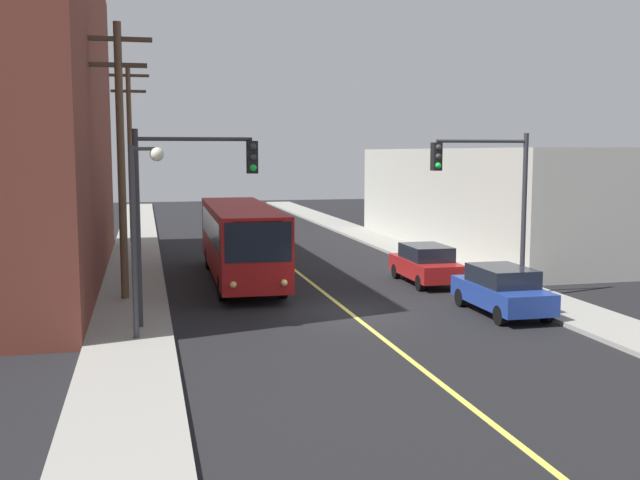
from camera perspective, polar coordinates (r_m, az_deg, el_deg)
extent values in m
plane|color=black|center=(25.67, 2.24, -5.55)|extent=(120.00, 120.00, 0.00)
cube|color=gray|center=(34.59, -13.98, -2.42)|extent=(2.50, 90.00, 0.15)
cube|color=gray|center=(37.30, 8.89, -1.65)|extent=(2.50, 90.00, 0.15)
cube|color=#D8CC4C|center=(40.11, -3.49, -1.10)|extent=(0.16, 60.00, 0.01)
cube|color=black|center=(33.10, -16.31, -0.24)|extent=(0.06, 16.62, 1.30)
cube|color=black|center=(32.88, -16.50, 5.31)|extent=(0.06, 16.62, 1.30)
cube|color=black|center=(32.98, -16.68, 10.87)|extent=(0.06, 16.62, 1.30)
cube|color=black|center=(33.38, -16.88, 16.35)|extent=(0.06, 16.62, 1.30)
cube|color=#B2B2A8|center=(44.55, 15.24, 3.10)|extent=(12.00, 23.53, 5.65)
cube|color=black|center=(42.13, 8.04, 1.41)|extent=(0.06, 16.47, 1.30)
cube|color=maroon|center=(31.88, -6.11, 0.15)|extent=(2.80, 12.05, 2.75)
cube|color=black|center=(25.92, -4.74, -0.18)|extent=(2.35, 0.13, 1.40)
cube|color=black|center=(37.75, -7.07, 2.11)|extent=(2.30, 0.13, 1.10)
cube|color=black|center=(31.72, -8.37, 1.03)|extent=(0.27, 10.20, 1.10)
cube|color=black|center=(31.98, -3.88, 1.14)|extent=(0.27, 10.20, 1.10)
cube|color=orange|center=(25.87, -4.75, 1.14)|extent=(1.79, 0.10, 0.30)
sphere|color=#F9D872|center=(26.00, -6.65, -3.41)|extent=(0.24, 0.24, 0.24)
sphere|color=#F9D872|center=(26.22, -2.76, -3.29)|extent=(0.24, 0.24, 0.24)
cylinder|color=black|center=(27.84, -7.47, -3.59)|extent=(0.32, 1.01, 1.00)
cylinder|color=black|center=(28.10, -2.89, -3.44)|extent=(0.32, 1.01, 1.00)
cylinder|color=black|center=(35.42, -8.48, -1.39)|extent=(0.32, 1.01, 1.00)
cylinder|color=black|center=(35.63, -4.87, -1.30)|extent=(0.32, 1.01, 1.00)
cube|color=navy|center=(26.00, 13.70, -4.08)|extent=(1.82, 4.41, 0.70)
cube|color=black|center=(25.88, 13.74, -2.66)|extent=(1.63, 2.47, 0.60)
cylinder|color=black|center=(24.40, 13.61, -5.62)|extent=(0.22, 0.64, 0.64)
cylinder|color=black|center=(25.16, 16.87, -5.35)|extent=(0.22, 0.64, 0.64)
cylinder|color=black|center=(27.04, 10.71, -4.34)|extent=(0.22, 0.64, 0.64)
cylinder|color=black|center=(27.73, 13.74, -4.14)|extent=(0.22, 0.64, 0.64)
cube|color=maroon|center=(31.38, 8.09, -2.12)|extent=(1.84, 4.42, 0.70)
cube|color=black|center=(31.29, 8.11, -0.94)|extent=(1.64, 2.48, 0.60)
cylinder|color=black|center=(29.77, 7.66, -3.27)|extent=(0.23, 0.64, 0.64)
cylinder|color=black|center=(30.36, 10.50, -3.13)|extent=(0.23, 0.64, 0.64)
cylinder|color=black|center=(32.56, 5.83, -2.39)|extent=(0.23, 0.64, 0.64)
cylinder|color=black|center=(33.10, 8.46, -2.28)|extent=(0.23, 0.64, 0.64)
cylinder|color=brown|center=(27.80, -14.94, 5.73)|extent=(0.28, 0.28, 9.86)
cube|color=#4C3D2D|center=(28.08, -15.22, 14.60)|extent=(2.40, 0.16, 0.16)
cube|color=#4C3D2D|center=(27.97, -15.16, 12.78)|extent=(2.00, 0.16, 0.16)
cylinder|color=brown|center=(45.35, -14.29, 6.33)|extent=(0.28, 0.28, 10.32)
cube|color=#4C3D2D|center=(45.56, -14.46, 12.08)|extent=(2.40, 0.16, 0.16)
cube|color=#4C3D2D|center=(45.49, -14.43, 10.95)|extent=(2.00, 0.16, 0.16)
cylinder|color=#2D2D33|center=(23.13, -13.76, 0.81)|extent=(0.18, 0.18, 6.00)
cylinder|color=#2D2D33|center=(23.07, -9.56, 7.61)|extent=(3.50, 0.12, 0.12)
cube|color=black|center=(23.24, -5.20, 6.32)|extent=(0.32, 0.36, 1.00)
sphere|color=#2D2D2D|center=(23.06, -5.14, 7.11)|extent=(0.22, 0.22, 0.22)
sphere|color=#2D2D2D|center=(23.06, -5.13, 6.31)|extent=(0.22, 0.22, 0.22)
sphere|color=green|center=(23.06, -5.13, 5.52)|extent=(0.22, 0.22, 0.22)
cylinder|color=#2D2D33|center=(28.65, 15.30, 1.87)|extent=(0.18, 0.18, 6.00)
cylinder|color=#2D2D33|center=(27.76, 12.28, 7.39)|extent=(3.50, 0.12, 0.12)
cube|color=black|center=(27.05, 8.88, 6.32)|extent=(0.32, 0.36, 1.00)
sphere|color=#2D2D2D|center=(26.88, 9.04, 6.99)|extent=(0.22, 0.22, 0.22)
sphere|color=#2D2D2D|center=(26.88, 9.03, 6.31)|extent=(0.22, 0.22, 0.22)
sphere|color=green|center=(26.88, 9.02, 5.63)|extent=(0.22, 0.22, 0.22)
cylinder|color=#38383D|center=(21.77, -14.03, -0.22)|extent=(0.16, 0.16, 5.50)
cylinder|color=#38383D|center=(21.62, -13.30, 6.80)|extent=(0.70, 0.10, 0.10)
sphere|color=#EAE5C6|center=(21.62, -12.36, 6.43)|extent=(0.40, 0.40, 0.40)
cylinder|color=red|center=(30.84, 13.06, -2.70)|extent=(0.26, 0.26, 0.70)
sphere|color=gold|center=(30.78, 13.08, -2.02)|extent=(0.24, 0.24, 0.24)
cylinder|color=red|center=(30.76, 12.79, -2.53)|extent=(0.12, 0.10, 0.10)
cylinder|color=red|center=(30.90, 13.33, -2.50)|extent=(0.12, 0.10, 0.10)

